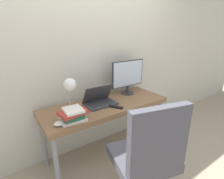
{
  "coord_description": "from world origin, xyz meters",
  "views": [
    {
      "loc": [
        -1.06,
        -1.38,
        1.6
      ],
      "look_at": [
        0.07,
        0.26,
        0.92
      ],
      "focal_mm": 28.0,
      "sensor_mm": 36.0,
      "label": 1
    }
  ],
  "objects": [
    {
      "name": "game_controller",
      "position": [
        -0.62,
        0.11,
        0.76
      ],
      "size": [
        0.14,
        0.09,
        0.04
      ],
      "color": "white",
      "rests_on": "desk"
    },
    {
      "name": "ground_plane",
      "position": [
        0.0,
        0.0,
        0.0
      ],
      "size": [
        12.0,
        12.0,
        0.0
      ],
      "primitive_type": "plane",
      "color": "tan"
    },
    {
      "name": "desk",
      "position": [
        0.0,
        0.29,
        0.67
      ],
      "size": [
        1.58,
        0.59,
        0.74
      ],
      "color": "brown",
      "rests_on": "ground_plane"
    },
    {
      "name": "monitor",
      "position": [
        0.45,
        0.43,
        1.01
      ],
      "size": [
        0.52,
        0.18,
        0.47
      ],
      "color": "#333338",
      "rests_on": "desk"
    },
    {
      "name": "tv_remote",
      "position": [
        0.03,
        0.13,
        0.75
      ],
      "size": [
        0.13,
        0.17,
        0.02
      ],
      "color": "black",
      "rests_on": "desk"
    },
    {
      "name": "laptop",
      "position": [
        -0.07,
        0.33,
        0.79
      ],
      "size": [
        0.37,
        0.25,
        0.24
      ],
      "color": "#38383D",
      "rests_on": "desk"
    },
    {
      "name": "book_stack",
      "position": [
        -0.5,
        0.11,
        0.81
      ],
      "size": [
        0.28,
        0.22,
        0.13
      ],
      "color": "silver",
      "rests_on": "desk"
    },
    {
      "name": "office_chair",
      "position": [
        -0.12,
        -0.55,
        0.61
      ],
      "size": [
        0.63,
        0.61,
        1.1
      ],
      "color": "black",
      "rests_on": "ground_plane"
    },
    {
      "name": "wall_back",
      "position": [
        0.0,
        0.65,
        1.3
      ],
      "size": [
        8.0,
        0.05,
        2.6
      ],
      "color": "beige",
      "rests_on": "ground_plane"
    },
    {
      "name": "desk_lamp",
      "position": [
        -0.47,
        0.24,
        1.05
      ],
      "size": [
        0.13,
        0.27,
        0.41
      ],
      "color": "#4C4C51",
      "rests_on": "desk"
    }
  ]
}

